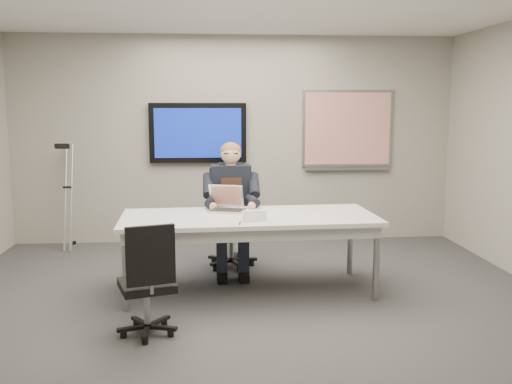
{
  "coord_description": "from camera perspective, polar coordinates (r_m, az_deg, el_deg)",
  "views": [
    {
      "loc": [
        -0.33,
        -4.79,
        1.86
      ],
      "look_at": [
        0.12,
        0.93,
        0.99
      ],
      "focal_mm": 40.0,
      "sensor_mm": 36.0,
      "label": 1
    }
  ],
  "objects": [
    {
      "name": "floor",
      "position": [
        5.15,
        -0.56,
        -12.57
      ],
      "size": [
        6.0,
        6.0,
        0.02
      ],
      "primitive_type": "cube",
      "color": "#333335",
      "rests_on": "ground"
    },
    {
      "name": "wall_back",
      "position": [
        7.81,
        -2.12,
        5.23
      ],
      "size": [
        6.0,
        0.02,
        2.8
      ],
      "primitive_type": "cube",
      "color": "#9E998F",
      "rests_on": "ground"
    },
    {
      "name": "wall_front",
      "position": [
        1.88,
        5.79,
        -5.58
      ],
      "size": [
        6.0,
        0.02,
        2.8
      ],
      "primitive_type": "cube",
      "color": "#9E998F",
      "rests_on": "ground"
    },
    {
      "name": "conference_table",
      "position": [
        5.7,
        -0.7,
        -3.23
      ],
      "size": [
        2.57,
        1.16,
        0.78
      ],
      "rotation": [
        0.0,
        0.0,
        0.04
      ],
      "color": "white",
      "rests_on": "ground"
    },
    {
      "name": "tv_display",
      "position": [
        7.74,
        -5.82,
        5.9
      ],
      "size": [
        1.3,
        0.09,
        0.8
      ],
      "color": "black",
      "rests_on": "wall_back"
    },
    {
      "name": "whiteboard",
      "position": [
        7.99,
        9.13,
        6.14
      ],
      "size": [
        1.25,
        0.08,
        1.1
      ],
      "color": "gray",
      "rests_on": "wall_back"
    },
    {
      "name": "office_chair_far",
      "position": [
        6.68,
        -2.55,
        -4.43
      ],
      "size": [
        0.57,
        0.57,
        1.13
      ],
      "rotation": [
        0.0,
        0.0,
        0.06
      ],
      "color": "black",
      "rests_on": "ground"
    },
    {
      "name": "office_chair_near",
      "position": [
        4.77,
        -10.74,
        -10.66
      ],
      "size": [
        0.57,
        0.57,
        0.95
      ],
      "rotation": [
        0.0,
        0.0,
        3.44
      ],
      "color": "black",
      "rests_on": "ground"
    },
    {
      "name": "seated_person",
      "position": [
        6.36,
        -2.45,
        -2.93
      ],
      "size": [
        0.45,
        0.78,
        1.46
      ],
      "rotation": [
        0.0,
        0.0,
        0.02
      ],
      "color": "#1E2332",
      "rests_on": "office_chair_far"
    },
    {
      "name": "crutch",
      "position": [
        7.83,
        -18.25,
        -0.26
      ],
      "size": [
        0.31,
        0.86,
        1.5
      ],
      "primitive_type": null,
      "rotation": [
        -0.28,
        0.0,
        -0.13
      ],
      "color": "#AFB2B7",
      "rests_on": "ground"
    },
    {
      "name": "laptop",
      "position": [
        5.96,
        -2.95,
        -1.23
      ],
      "size": [
        0.43,
        0.44,
        0.26
      ],
      "rotation": [
        0.0,
        0.0,
        -0.3
      ],
      "color": "#BCBCBE",
      "rests_on": "conference_table"
    },
    {
      "name": "name_tent",
      "position": [
        5.39,
        -0.11,
        -2.45
      ],
      "size": [
        0.24,
        0.13,
        0.09
      ],
      "primitive_type": null,
      "rotation": [
        0.0,
        0.0,
        0.28
      ],
      "color": "white",
      "rests_on": "conference_table"
    },
    {
      "name": "pen",
      "position": [
        5.3,
        -1.62,
        -3.1
      ],
      "size": [
        0.03,
        0.14,
        0.01
      ],
      "primitive_type": "cylinder",
      "rotation": [
        0.0,
        1.57,
        1.45
      ],
      "color": "black",
      "rests_on": "conference_table"
    }
  ]
}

